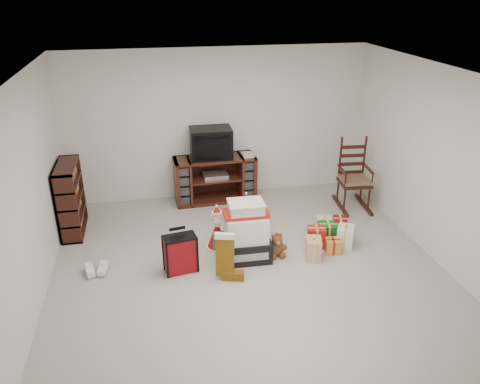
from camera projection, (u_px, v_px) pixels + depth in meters
name	position (u px, v px, depth m)	size (l,w,h in m)	color
room	(250.00, 182.00, 5.54)	(5.01, 5.01, 2.51)	#A7A199
tv_stand	(215.00, 179.00, 7.87)	(1.36, 0.52, 0.77)	#401E12
bookshelf	(71.00, 200.00, 6.83)	(0.29, 0.86, 1.06)	#37160F
rocking_chair	(353.00, 183.00, 7.67)	(0.55, 0.83, 1.19)	#37160F
gift_pile	(246.00, 235.00, 6.20)	(0.66, 0.49, 0.81)	black
red_suitcase	(180.00, 254.00, 5.95)	(0.42, 0.27, 0.60)	maroon
stocking	(225.00, 256.00, 5.80)	(0.29, 0.13, 0.63)	#0D760D
teddy_bear	(276.00, 246.00, 6.35)	(0.22, 0.19, 0.33)	brown
santa_figurine	(246.00, 217.00, 6.91)	(0.31, 0.29, 0.63)	maroon
mrs_claus_figurine	(217.00, 232.00, 6.46)	(0.32, 0.31, 0.66)	maroon
sneaker_pair	(97.00, 271.00, 5.98)	(0.32, 0.27, 0.09)	white
gift_cluster	(327.00, 236.00, 6.64)	(0.69, 1.00, 0.23)	#AC1B13
crt_television	(211.00, 143.00, 7.63)	(0.68, 0.50, 0.49)	black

